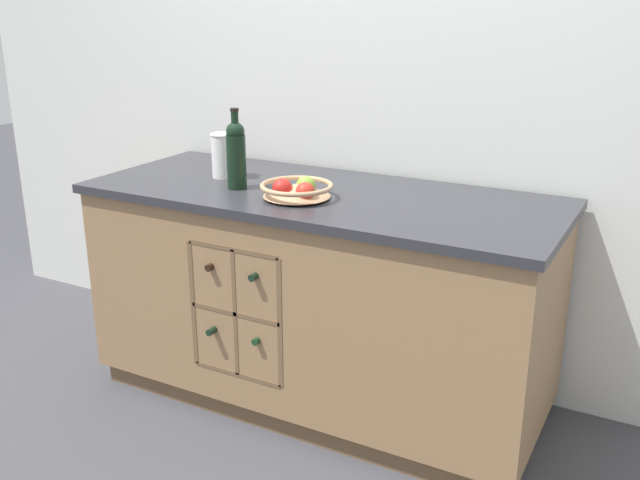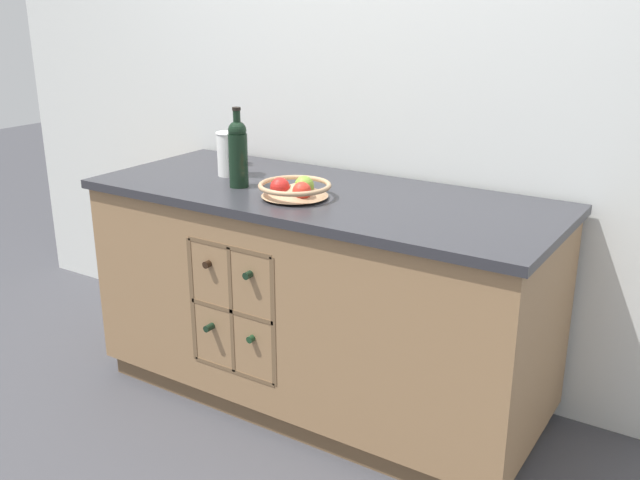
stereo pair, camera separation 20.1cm
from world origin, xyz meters
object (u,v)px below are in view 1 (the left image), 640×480
object	(u,v)px
ceramic_mug	(224,155)
fruit_bowl	(297,189)
white_pitcher	(224,154)
standing_wine_bottle	(236,153)

from	to	relation	value
ceramic_mug	fruit_bowl	bearing A→B (deg)	-29.81
white_pitcher	ceramic_mug	world-z (taller)	white_pitcher
ceramic_mug	standing_wine_bottle	bearing A→B (deg)	-47.02
white_pitcher	standing_wine_bottle	xyz separation A→B (m)	(0.15, -0.12, 0.04)
fruit_bowl	white_pitcher	world-z (taller)	white_pitcher
white_pitcher	standing_wine_bottle	world-z (taller)	standing_wine_bottle
white_pitcher	ceramic_mug	bearing A→B (deg)	126.37
ceramic_mug	standing_wine_bottle	size ratio (longest dim) A/B	0.37
fruit_bowl	ceramic_mug	distance (m)	0.65
white_pitcher	standing_wine_bottle	bearing A→B (deg)	-39.71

